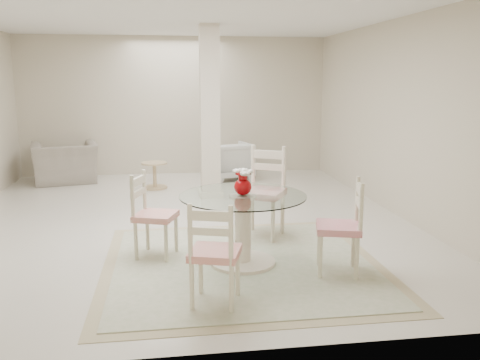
{
  "coord_description": "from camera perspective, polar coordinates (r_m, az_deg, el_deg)",
  "views": [
    {
      "loc": [
        -0.18,
        -6.72,
        1.87
      ],
      "look_at": [
        0.56,
        -1.63,
        0.85
      ],
      "focal_mm": 38.0,
      "sensor_mm": 36.0,
      "label": 1
    }
  ],
  "objects": [
    {
      "name": "ground",
      "position": [
        6.98,
        -6.48,
        -4.4
      ],
      "size": [
        7.0,
        7.0,
        0.0
      ],
      "primitive_type": "plane",
      "color": "silver",
      "rests_on": "ground"
    },
    {
      "name": "room_shell",
      "position": [
        6.72,
        -6.83,
        11.02
      ],
      "size": [
        6.02,
        7.02,
        2.71
      ],
      "color": "beige",
      "rests_on": "ground"
    },
    {
      "name": "column",
      "position": [
        8.07,
        -3.41,
        7.51
      ],
      "size": [
        0.3,
        0.3,
        2.7
      ],
      "primitive_type": "cube",
      "color": "beige",
      "rests_on": "ground"
    },
    {
      "name": "area_rug",
      "position": [
        5.29,
        0.31,
        -9.41
      ],
      "size": [
        2.83,
        2.83,
        0.02
      ],
      "color": "tan",
      "rests_on": "ground"
    },
    {
      "name": "dining_table",
      "position": [
        5.17,
        0.32,
        -5.6
      ],
      "size": [
        1.27,
        1.27,
        0.74
      ],
      "rotation": [
        0.0,
        0.0,
        -0.39
      ],
      "color": "#F0E0C5",
      "rests_on": "ground"
    },
    {
      "name": "red_vase",
      "position": [
        5.05,
        0.33,
        -0.23
      ],
      "size": [
        0.21,
        0.19,
        0.27
      ],
      "color": "#AA0509",
      "rests_on": "dining_table"
    },
    {
      "name": "dining_chair_east",
      "position": [
        4.99,
        11.77,
        -4.42
      ],
      "size": [
        0.51,
        0.51,
        1.04
      ],
      "rotation": [
        0.0,
        0.0,
        -1.84
      ],
      "color": "#ECE4C2",
      "rests_on": "ground"
    },
    {
      "name": "dining_chair_north",
      "position": [
        6.08,
        2.76,
        -0.56
      ],
      "size": [
        0.65,
        0.65,
        1.2
      ],
      "rotation": [
        0.0,
        0.0,
        -0.51
      ],
      "color": "beige",
      "rests_on": "ground"
    },
    {
      "name": "dining_chair_west",
      "position": [
        5.45,
        -10.11,
        -3.19
      ],
      "size": [
        0.51,
        0.51,
        1.01
      ],
      "rotation": [
        0.0,
        0.0,
        1.23
      ],
      "color": "beige",
      "rests_on": "ground"
    },
    {
      "name": "dining_chair_south",
      "position": [
        4.19,
        -3.0,
        -7.48
      ],
      "size": [
        0.5,
        0.5,
        1.0
      ],
      "rotation": [
        0.0,
        0.0,
        2.85
      ],
      "color": "#F2E9C7",
      "rests_on": "ground"
    },
    {
      "name": "recliner_taupe",
      "position": [
        9.86,
        -19.04,
        1.84
      ],
      "size": [
        1.31,
        1.21,
        0.73
      ],
      "primitive_type": "imported",
      "rotation": [
        0.0,
        0.0,
        3.36
      ],
      "color": "gray",
      "rests_on": "ground"
    },
    {
      "name": "armchair_white",
      "position": [
        9.67,
        -1.17,
        2.19
      ],
      "size": [
        0.91,
        0.93,
        0.7
      ],
      "primitive_type": "imported",
      "rotation": [
        0.0,
        0.0,
        3.39
      ],
      "color": "white",
      "rests_on": "ground"
    },
    {
      "name": "side_table",
      "position": [
        8.95,
        -9.55,
        0.4
      ],
      "size": [
        0.44,
        0.44,
        0.46
      ],
      "color": "tan",
      "rests_on": "ground"
    }
  ]
}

